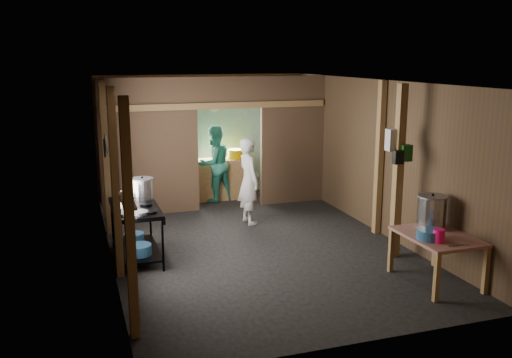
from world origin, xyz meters
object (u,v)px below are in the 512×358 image
object	(u,v)px
gas_range	(136,233)
stove_pot_large	(143,189)
stock_pot	(432,212)
pink_bucket	(439,236)
prep_table	(436,259)
yellow_tub	(236,154)
cook	(249,181)

from	to	relation	value
gas_range	stove_pot_large	size ratio (longest dim) A/B	3.98
stock_pot	pink_bucket	xyz separation A→B (m)	(-0.29, -0.57, -0.13)
prep_table	stock_pot	xyz separation A→B (m)	(0.11, 0.31, 0.55)
gas_range	stock_pot	bearing A→B (deg)	-25.92
yellow_tub	stock_pot	bearing A→B (deg)	-74.84
stove_pot_large	cook	size ratio (longest dim) A/B	0.22
gas_range	stock_pot	xyz separation A→B (m)	(3.82, -1.86, 0.47)
gas_range	pink_bucket	distance (m)	4.30
stock_pot	prep_table	bearing A→B (deg)	-109.08
gas_range	stove_pot_large	xyz separation A→B (m)	(0.17, 0.42, 0.56)
cook	stock_pot	bearing A→B (deg)	-157.61
stock_pot	cook	bearing A→B (deg)	118.26
prep_table	yellow_tub	distance (m)	5.48
prep_table	stove_pot_large	world-z (taller)	stove_pot_large
gas_range	pink_bucket	xyz separation A→B (m)	(3.53, -2.43, 0.34)
stock_pot	cook	xyz separation A→B (m)	(-1.66, 3.09, -0.10)
gas_range	cook	size ratio (longest dim) A/B	0.88
stove_pot_large	stock_pot	size ratio (longest dim) A/B	0.73
prep_table	cook	distance (m)	3.77
prep_table	stock_pot	world-z (taller)	stock_pot
pink_bucket	cook	world-z (taller)	cook
stock_pot	cook	world-z (taller)	cook
yellow_tub	cook	bearing A→B (deg)	-99.25
yellow_tub	cook	distance (m)	1.93
prep_table	gas_range	bearing A→B (deg)	149.67
stove_pot_large	cook	bearing A→B (deg)	22.43
gas_range	cook	bearing A→B (deg)	29.80
gas_range	yellow_tub	xyz separation A→B (m)	(2.47, 3.14, 0.54)
pink_bucket	yellow_tub	size ratio (longest dim) A/B	0.50
stove_pot_large	yellow_tub	world-z (taller)	stove_pot_large
yellow_tub	pink_bucket	bearing A→B (deg)	-79.19
pink_bucket	stove_pot_large	bearing A→B (deg)	139.75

